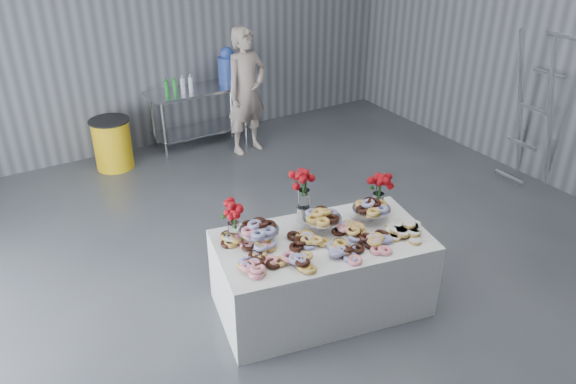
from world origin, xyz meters
The scene contains 17 objects.
ground centered at (0.00, 0.00, 0.00)m, with size 9.00×9.00×0.00m, color #3D3F45.
room_walls centered at (-0.27, 0.07, 2.64)m, with size 8.04×9.04×4.02m.
display_table centered at (-0.01, 0.00, 0.38)m, with size 1.90×1.00×0.75m, color white.
prep_table centered at (0.53, 4.10, 0.62)m, with size 1.50×0.60×0.90m.
donut_mounds centered at (-0.01, -0.05, 0.80)m, with size 1.80×0.80×0.09m, color gold, non-canonical shape.
cake_stand_left centered at (-0.52, 0.25, 0.89)m, with size 0.36×0.36×0.17m.
cake_stand_mid centered at (0.07, 0.14, 0.89)m, with size 0.36×0.36×0.17m.
cake_stand_right centered at (0.56, 0.04, 0.89)m, with size 0.36×0.36×0.17m.
danish_pile centered at (0.70, -0.29, 0.81)m, with size 0.48×0.48×0.11m, color white, non-canonical shape.
bouquet_left centered at (-0.69, 0.39, 1.05)m, with size 0.26×0.26×0.42m.
bouquet_right centered at (0.74, 0.16, 1.05)m, with size 0.26×0.26×0.42m.
bouquet_center centered at (0.01, 0.35, 1.13)m, with size 0.26×0.26×0.57m.
water_jug centered at (1.03, 4.10, 1.15)m, with size 0.28×0.28×0.55m.
drink_bottles centered at (0.21, 4.00, 1.04)m, with size 0.54×0.08×0.27m, color #268C33, non-canonical shape.
person centered at (1.07, 3.56, 0.92)m, with size 0.67×0.44×1.84m, color #CC8C93.
trash_barrel centered at (-0.83, 4.00, 0.36)m, with size 0.56×0.56×0.71m.
stepladder centered at (3.75, 0.75, 1.03)m, with size 0.24×0.51×2.05m, color silver, non-canonical shape.
Camera 1 is at (-2.43, -3.44, 3.51)m, focal length 35.00 mm.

